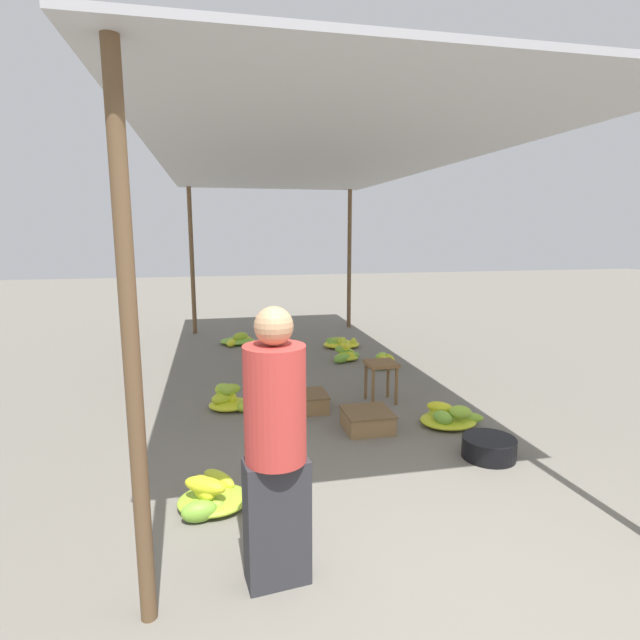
# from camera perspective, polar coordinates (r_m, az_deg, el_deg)

# --- Properties ---
(ground_plane) EXTENTS (40.00, 40.00, 0.00)m
(ground_plane) POSITION_cam_1_polar(r_m,az_deg,el_deg) (3.04, 15.09, -29.67)
(ground_plane) COLOR slate
(ground_plane) RESTS_ON ground
(canopy_post_front_left) EXTENTS (0.08, 0.08, 2.73)m
(canopy_post_front_left) POSITION_cam_1_polar(r_m,az_deg,el_deg) (2.45, -20.73, -3.89)
(canopy_post_front_left) COLOR brown
(canopy_post_front_left) RESTS_ON ground
(canopy_post_back_left) EXTENTS (0.08, 0.08, 2.73)m
(canopy_post_back_left) POSITION_cam_1_polar(r_m,az_deg,el_deg) (9.66, -14.42, 6.47)
(canopy_post_back_left) COLOR brown
(canopy_post_back_left) RESTS_ON ground
(canopy_post_back_right) EXTENTS (0.08, 0.08, 2.73)m
(canopy_post_back_right) POSITION_cam_1_polar(r_m,az_deg,el_deg) (10.01, 3.37, 6.88)
(canopy_post_back_right) COLOR brown
(canopy_post_back_right) RESTS_ON ground
(canopy_tarp) EXTENTS (3.44, 7.69, 0.04)m
(canopy_tarp) POSITION_cam_1_polar(r_m,az_deg,el_deg) (6.15, -1.37, 17.77)
(canopy_tarp) COLOR #B2B2B7
(canopy_tarp) RESTS_ON canopy_post_front_left
(vendor_foreground) EXTENTS (0.37, 0.37, 1.55)m
(vendor_foreground) POSITION_cam_1_polar(r_m,az_deg,el_deg) (2.74, -5.09, -14.04)
(vendor_foreground) COLOR #2D2D33
(vendor_foreground) RESTS_ON ground
(stool) EXTENTS (0.34, 0.34, 0.47)m
(stool) POSITION_cam_1_polar(r_m,az_deg,el_deg) (5.72, 6.99, -5.70)
(stool) COLOR brown
(stool) RESTS_ON ground
(basin_black) EXTENTS (0.46, 0.46, 0.18)m
(basin_black) POSITION_cam_1_polar(r_m,az_deg,el_deg) (4.66, 18.74, -13.65)
(basin_black) COLOR black
(basin_black) RESTS_ON ground
(banana_pile_left_0) EXTENTS (0.49, 0.44, 0.30)m
(banana_pile_left_0) POSITION_cam_1_polar(r_m,az_deg,el_deg) (5.61, -10.33, -8.90)
(banana_pile_left_0) COLOR #A4C62F
(banana_pile_left_0) RESTS_ON ground
(banana_pile_left_1) EXTENTS (0.51, 0.62, 0.26)m
(banana_pile_left_1) POSITION_cam_1_polar(r_m,az_deg,el_deg) (3.80, -12.46, -19.11)
(banana_pile_left_1) COLOR #7BB636
(banana_pile_left_1) RESTS_ON ground
(banana_pile_left_2) EXTENTS (0.60, 0.62, 0.21)m
(banana_pile_left_2) POSITION_cam_1_polar(r_m,az_deg,el_deg) (8.75, -9.29, -2.32)
(banana_pile_left_2) COLOR #9DC330
(banana_pile_left_2) RESTS_ON ground
(banana_pile_right_0) EXTENTS (0.63, 0.50, 0.25)m
(banana_pile_right_0) POSITION_cam_1_polar(r_m,az_deg,el_deg) (5.25, 14.43, -10.72)
(banana_pile_right_0) COLOR #7BB636
(banana_pile_right_0) RESTS_ON ground
(banana_pile_right_1) EXTENTS (0.44, 0.54, 0.18)m
(banana_pile_right_1) POSITION_cam_1_polar(r_m,az_deg,el_deg) (7.27, 7.22, -4.72)
(banana_pile_right_1) COLOR yellow
(banana_pile_right_1) RESTS_ON ground
(banana_pile_right_2) EXTENTS (0.49, 0.51, 0.27)m
(banana_pile_right_2) POSITION_cam_1_polar(r_m,az_deg,el_deg) (7.54, 3.00, -3.99)
(banana_pile_right_2) COLOR #92BF32
(banana_pile_right_2) RESTS_ON ground
(banana_pile_right_3) EXTENTS (0.60, 0.61, 0.19)m
(banana_pile_right_3) POSITION_cam_1_polar(r_m,az_deg,el_deg) (8.41, 2.40, -2.65)
(banana_pile_right_3) COLOR #77B437
(banana_pile_right_3) RESTS_ON ground
(crate_near) EXTENTS (0.43, 0.43, 0.19)m
(crate_near) POSITION_cam_1_polar(r_m,az_deg,el_deg) (5.50, -1.48, -9.30)
(crate_near) COLOR olive
(crate_near) RESTS_ON ground
(crate_mid) EXTENTS (0.46, 0.46, 0.19)m
(crate_mid) POSITION_cam_1_polar(r_m,az_deg,el_deg) (5.02, 5.42, -11.30)
(crate_mid) COLOR olive
(crate_mid) RESTS_ON ground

